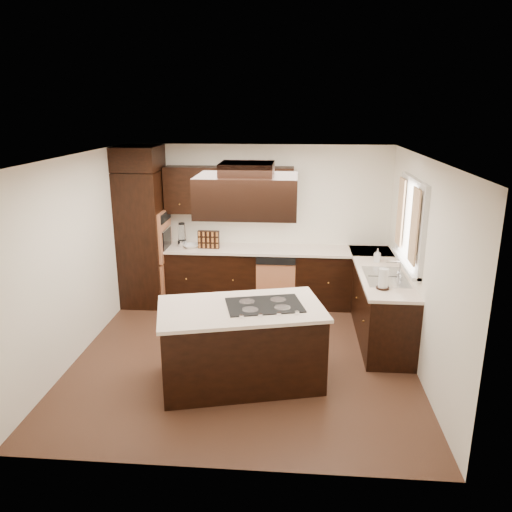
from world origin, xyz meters
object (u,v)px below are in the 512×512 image
at_px(oven_column, 143,239).
at_px(spice_rack, 209,240).
at_px(range_hood, 247,195).
at_px(island, 241,346).

height_order(oven_column, spice_rack, oven_column).
distance_m(oven_column, range_hood, 3.13).
height_order(island, spice_rack, spice_rack).
distance_m(island, spice_rack, 2.56).
bearing_deg(island, oven_column, 113.78).
height_order(range_hood, spice_rack, range_hood).
xyz_separation_m(oven_column, spice_rack, (1.04, 0.04, -0.00)).
relative_size(oven_column, island, 1.21).
bearing_deg(oven_column, spice_rack, 2.00).
bearing_deg(oven_column, island, -52.13).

